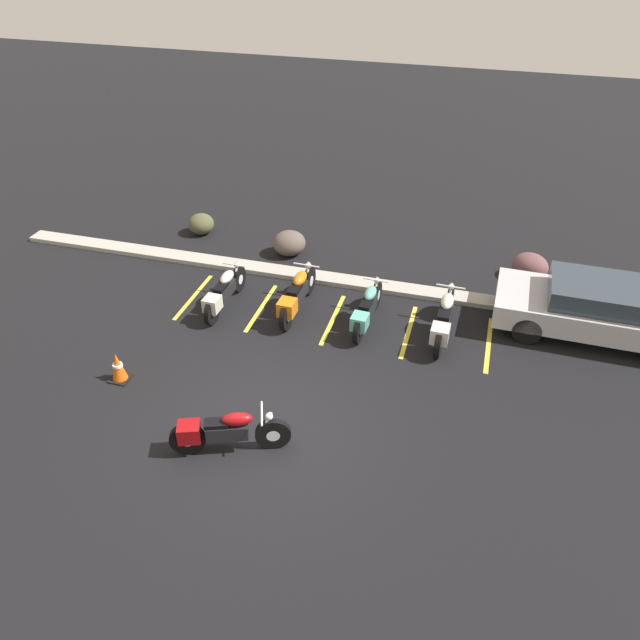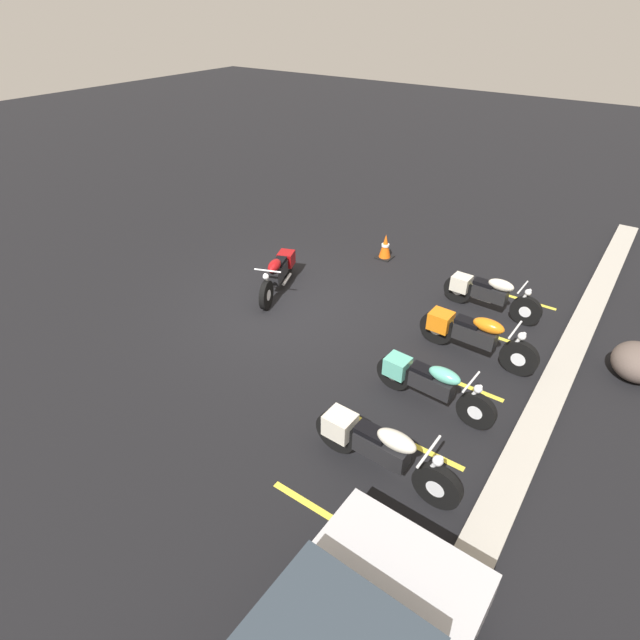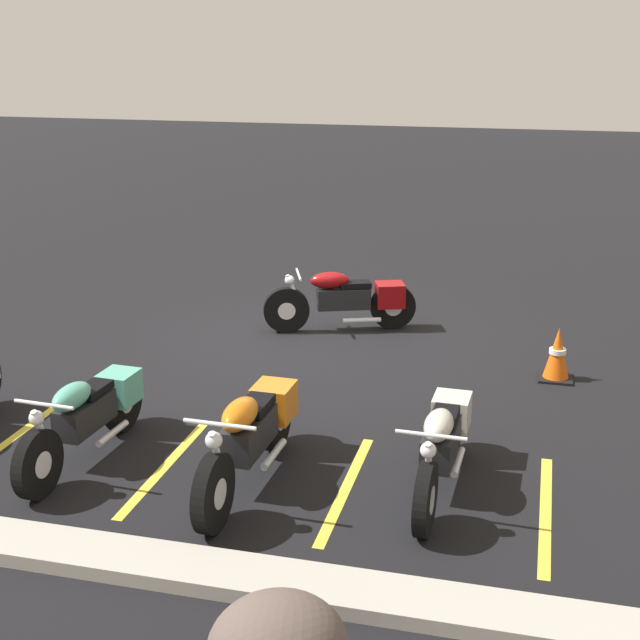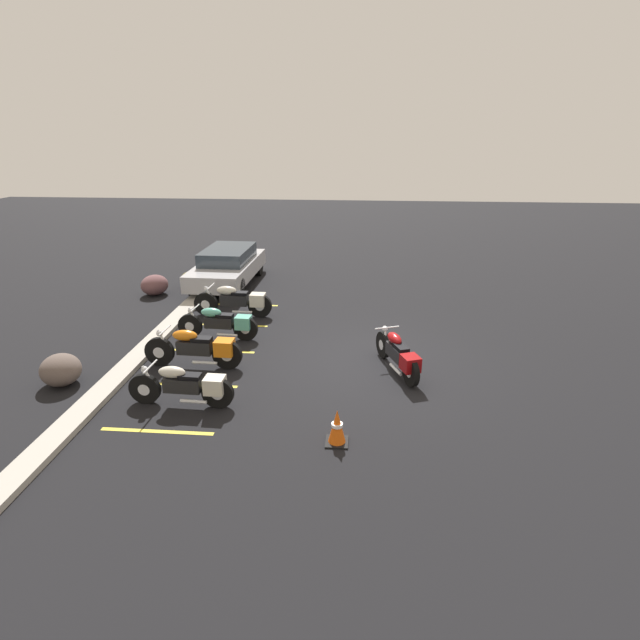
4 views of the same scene
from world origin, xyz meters
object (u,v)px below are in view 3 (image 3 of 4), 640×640
at_px(parked_bike_0, 442,442).
at_px(traffic_cone, 557,355).
at_px(parked_bike_1, 252,432).
at_px(parked_bike_2, 89,413).
at_px(motorcycle_maroon_featured, 348,299).

height_order(parked_bike_0, traffic_cone, parked_bike_0).
relative_size(parked_bike_1, parked_bike_2, 1.07).
distance_m(parked_bike_1, traffic_cone, 4.31).
xyz_separation_m(parked_bike_0, traffic_cone, (-1.02, -3.02, -0.14)).
relative_size(parked_bike_0, traffic_cone, 3.27).
height_order(parked_bike_0, parked_bike_2, parked_bike_2).
bearing_deg(parked_bike_2, traffic_cone, 129.41).
relative_size(motorcycle_maroon_featured, parked_bike_0, 0.96).
distance_m(motorcycle_maroon_featured, parked_bike_0, 4.62).
xyz_separation_m(parked_bike_1, parked_bike_2, (1.70, -0.09, -0.03)).
bearing_deg(motorcycle_maroon_featured, parked_bike_0, 92.46).
height_order(motorcycle_maroon_featured, traffic_cone, motorcycle_maroon_featured).
bearing_deg(motorcycle_maroon_featured, parked_bike_1, 70.62).
relative_size(motorcycle_maroon_featured, parked_bike_1, 0.89).
distance_m(parked_bike_2, traffic_cone, 5.49).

